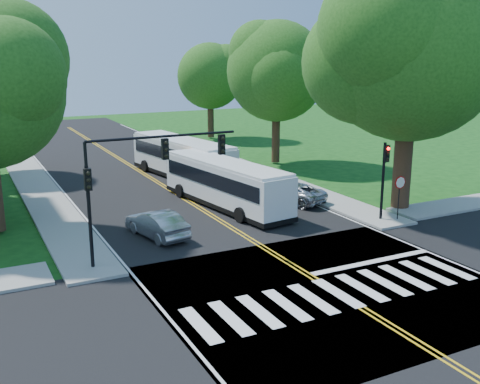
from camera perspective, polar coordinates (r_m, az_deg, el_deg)
ground at (r=23.61m, az=9.15°, el=-9.67°), size 140.00×140.00×0.00m
road at (r=38.81m, az=-6.59°, el=-0.12°), size 14.00×96.00×0.01m
cross_road at (r=23.61m, az=9.15°, el=-9.66°), size 60.00×12.00×0.01m
center_line at (r=42.48m, az=-8.48°, el=1.07°), size 0.36×70.00×0.01m
edge_line_w at (r=40.92m, az=-17.53°, el=0.07°), size 0.12×70.00×0.01m
edge_line_e at (r=45.02m, az=-0.26°, el=1.96°), size 0.12×70.00×0.01m
crosswalk at (r=23.24m, az=9.89°, el=-10.06°), size 12.60×3.00×0.01m
stop_bar at (r=26.80m, az=13.25°, el=-6.91°), size 6.60×0.40×0.01m
sidewalk_nw at (r=43.61m, az=-20.15°, el=0.77°), size 2.60×40.00×0.15m
sidewalk_ne at (r=48.30m, az=-0.26°, el=2.86°), size 2.60×40.00×0.15m
tree_ne_big at (r=34.88m, az=16.96°, el=13.77°), size 10.80×10.80×14.91m
tree_east_mid at (r=48.07m, az=3.76°, el=12.13°), size 8.40×8.40×11.93m
tree_east_far at (r=62.80m, az=-3.05°, el=11.66°), size 7.20×7.20×10.34m
signal_nw at (r=25.32m, az=-10.08°, el=2.32°), size 7.15×0.46×5.66m
signal_ne at (r=32.48m, az=14.44°, el=2.11°), size 0.30×0.46×4.40m
stop_sign at (r=32.88m, az=15.92°, el=0.49°), size 0.76×0.08×2.53m
bus_lead at (r=34.89m, az=-1.52°, el=0.95°), size 3.97×11.36×2.88m
bus_follow at (r=43.19m, az=-5.92°, el=3.51°), size 4.34×11.89×3.01m
hatchback at (r=29.61m, az=-8.46°, el=-3.22°), size 2.37×4.51×1.41m
suv at (r=36.19m, az=5.20°, el=-0.05°), size 3.66×5.10×1.29m
dark_sedan at (r=39.83m, az=0.88°, el=1.26°), size 2.18×4.38×1.22m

